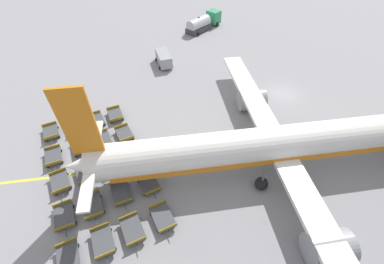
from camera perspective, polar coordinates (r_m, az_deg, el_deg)
ground_plane at (r=39.84m, az=19.62°, el=8.02°), size 500.00×500.00×0.00m
airplane at (r=27.66m, az=20.95°, el=-2.34°), size 37.63×44.40×11.74m
fuel_tanker_primary at (r=57.11m, az=2.34°, el=22.98°), size 6.99×8.46×2.95m
service_van at (r=44.38m, az=-6.32°, el=15.97°), size 4.70×2.65×2.03m
baggage_dolly_row_near_col_a at (r=35.13m, az=-28.89°, el=0.01°), size 3.42×2.23×0.92m
baggage_dolly_row_near_col_b at (r=31.95m, az=-28.44°, el=-4.81°), size 3.42×2.15×0.92m
baggage_dolly_row_near_col_c at (r=29.24m, az=-27.26°, el=-9.85°), size 3.42×2.34×0.92m
baggage_dolly_row_near_col_d at (r=26.77m, az=-26.52°, el=-16.40°), size 3.42×2.18×0.92m
baggage_dolly_row_near_col_e at (r=24.78m, az=-25.81°, el=-23.99°), size 3.42×2.18×0.92m
baggage_dolly_row_mid_a_col_a at (r=34.74m, az=-24.80°, el=1.25°), size 3.42×2.29×0.92m
baggage_dolly_row_mid_a_col_b at (r=31.74m, az=-23.50°, el=-2.95°), size 3.42×2.21×0.92m
baggage_dolly_row_mid_a_col_c at (r=28.91m, az=-22.69°, el=-8.45°), size 3.42×2.34×0.92m
baggage_dolly_row_mid_a_col_d at (r=26.37m, az=-21.20°, el=-14.94°), size 3.42×2.15×0.92m
baggage_dolly_row_mid_a_col_e at (r=24.39m, az=-19.19°, el=-21.99°), size 3.42×2.17×0.92m
baggage_dolly_row_mid_b_col_a at (r=34.50m, az=-20.48°, el=2.48°), size 3.42×2.28×0.92m
baggage_dolly_row_mid_b_col_b at (r=31.60m, az=-19.15°, el=-1.61°), size 3.42×2.27×0.92m
baggage_dolly_row_mid_b_col_c at (r=28.84m, az=-17.66°, el=-6.69°), size 3.42×2.34×0.92m
baggage_dolly_row_mid_b_col_d at (r=26.31m, az=-15.44°, el=-12.87°), size 3.41×2.13×0.92m
baggage_dolly_row_mid_b_col_e at (r=24.19m, az=-13.07°, el=-20.36°), size 3.42×2.24×0.92m
baggage_dolly_row_far_col_a at (r=34.59m, az=-16.71°, el=3.73°), size 3.41×2.12×0.92m
baggage_dolly_row_far_col_b at (r=31.58m, az=-14.81°, el=-0.40°), size 3.42×2.30×0.92m
baggage_dolly_row_far_col_c at (r=28.85m, az=-12.39°, el=-5.20°), size 3.42×2.28×0.92m
baggage_dolly_row_far_col_d at (r=26.38m, az=-9.65°, el=-11.12°), size 3.42×2.31×0.92m
baggage_dolly_row_far_col_e at (r=24.28m, az=-6.53°, el=-18.31°), size 3.42×2.26×0.92m
stand_guidance_stripe at (r=28.32m, az=0.07°, el=-6.48°), size 3.31×39.63×0.01m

